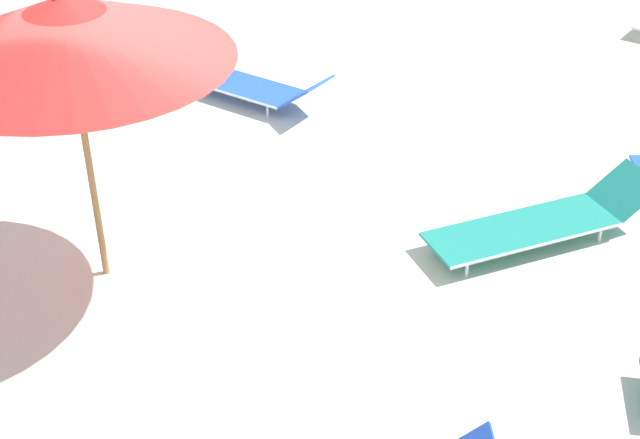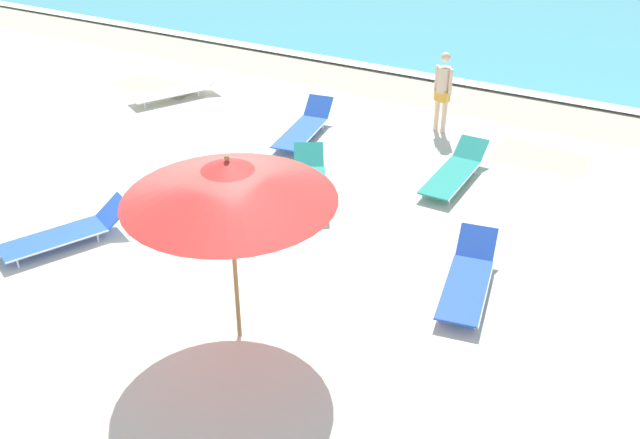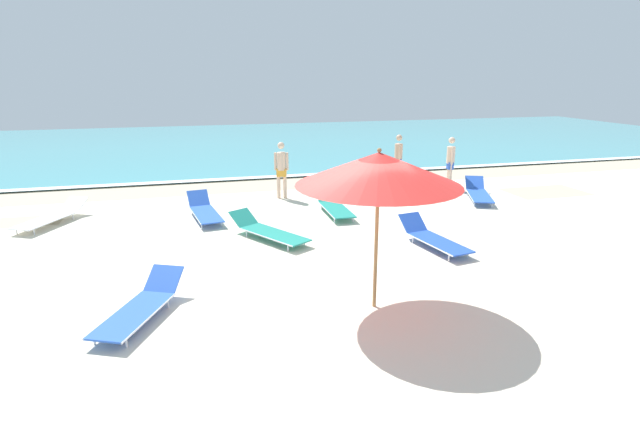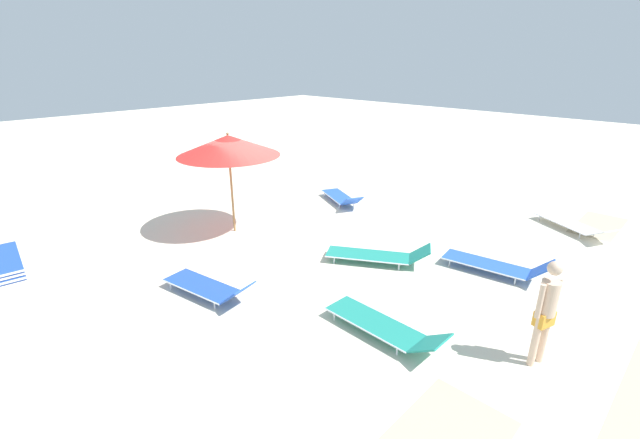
{
  "view_description": "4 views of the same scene",
  "coord_description": "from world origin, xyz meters",
  "px_view_note": "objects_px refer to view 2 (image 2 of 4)",
  "views": [
    {
      "loc": [
        7.05,
        2.19,
        4.9
      ],
      "look_at": [
        0.84,
        1.26,
        0.81
      ],
      "focal_mm": 50.0,
      "sensor_mm": 36.0,
      "label": 1
    },
    {
      "loc": [
        5.36,
        -6.84,
        6.26
      ],
      "look_at": [
        0.9,
        1.32,
        0.79
      ],
      "focal_mm": 40.0,
      "sensor_mm": 36.0,
      "label": 2
    },
    {
      "loc": [
        -2.11,
        -7.93,
        3.81
      ],
      "look_at": [
        0.31,
        1.04,
        1.06
      ],
      "focal_mm": 28.0,
      "sensor_mm": 36.0,
      "label": 3
    },
    {
      "loc": [
        6.98,
        8.47,
        4.52
      ],
      "look_at": [
        0.12,
        1.87,
        0.85
      ],
      "focal_mm": 24.0,
      "sensor_mm": 36.0,
      "label": 4
    }
  ],
  "objects_px": {
    "sun_lounger_mid_beach_solo": "(176,90)",
    "beachgoer_shoreline_child": "(443,88)",
    "sun_lounger_under_umbrella": "(66,232)",
    "sun_lounger_near_water_right": "(455,171)",
    "sun_lounger_beside_umbrella": "(304,127)",
    "beach_umbrella": "(229,181)",
    "sun_lounger_near_water_left": "(310,183)",
    "sun_lounger_mid_beach_pair_b": "(468,278)"
  },
  "relations": [
    {
      "from": "sun_lounger_beside_umbrella",
      "to": "sun_lounger_near_water_right",
      "type": "bearing_deg",
      "value": -15.19
    },
    {
      "from": "sun_lounger_near_water_left",
      "to": "sun_lounger_mid_beach_pair_b",
      "type": "height_order",
      "value": "sun_lounger_mid_beach_pair_b"
    },
    {
      "from": "sun_lounger_beside_umbrella",
      "to": "beachgoer_shoreline_child",
      "type": "bearing_deg",
      "value": 26.2
    },
    {
      "from": "sun_lounger_beside_umbrella",
      "to": "sun_lounger_mid_beach_solo",
      "type": "height_order",
      "value": "sun_lounger_beside_umbrella"
    },
    {
      "from": "sun_lounger_near_water_right",
      "to": "beachgoer_shoreline_child",
      "type": "relative_size",
      "value": 1.28
    },
    {
      "from": "sun_lounger_near_water_left",
      "to": "sun_lounger_mid_beach_solo",
      "type": "bearing_deg",
      "value": 121.85
    },
    {
      "from": "sun_lounger_near_water_left",
      "to": "beachgoer_shoreline_child",
      "type": "relative_size",
      "value": 1.32
    },
    {
      "from": "beach_umbrella",
      "to": "sun_lounger_near_water_left",
      "type": "relative_size",
      "value": 1.16
    },
    {
      "from": "beach_umbrella",
      "to": "sun_lounger_beside_umbrella",
      "type": "height_order",
      "value": "beach_umbrella"
    },
    {
      "from": "sun_lounger_near_water_right",
      "to": "sun_lounger_near_water_left",
      "type": "bearing_deg",
      "value": -139.99
    },
    {
      "from": "sun_lounger_near_water_right",
      "to": "beachgoer_shoreline_child",
      "type": "xyz_separation_m",
      "value": [
        -1.09,
        2.12,
        0.8
      ]
    },
    {
      "from": "beachgoer_shoreline_child",
      "to": "beach_umbrella",
      "type": "bearing_deg",
      "value": -70.86
    },
    {
      "from": "sun_lounger_near_water_left",
      "to": "beachgoer_shoreline_child",
      "type": "bearing_deg",
      "value": 43.53
    },
    {
      "from": "sun_lounger_mid_beach_solo",
      "to": "beachgoer_shoreline_child",
      "type": "height_order",
      "value": "beachgoer_shoreline_child"
    },
    {
      "from": "beach_umbrella",
      "to": "sun_lounger_beside_umbrella",
      "type": "distance_m",
      "value": 7.01
    },
    {
      "from": "sun_lounger_near_water_left",
      "to": "sun_lounger_near_water_right",
      "type": "xyz_separation_m",
      "value": [
        2.17,
        1.75,
        -0.0
      ]
    },
    {
      "from": "sun_lounger_mid_beach_solo",
      "to": "beachgoer_shoreline_child",
      "type": "relative_size",
      "value": 1.29
    },
    {
      "from": "sun_lounger_near_water_right",
      "to": "sun_lounger_mid_beach_solo",
      "type": "relative_size",
      "value": 0.99
    },
    {
      "from": "sun_lounger_mid_beach_pair_b",
      "to": "beachgoer_shoreline_child",
      "type": "relative_size",
      "value": 1.23
    },
    {
      "from": "sun_lounger_mid_beach_solo",
      "to": "sun_lounger_near_water_left",
      "type": "bearing_deg",
      "value": 0.61
    },
    {
      "from": "sun_lounger_beside_umbrella",
      "to": "sun_lounger_near_water_right",
      "type": "xyz_separation_m",
      "value": [
        3.54,
        -0.44,
        -0.01
      ]
    },
    {
      "from": "sun_lounger_under_umbrella",
      "to": "sun_lounger_near_water_left",
      "type": "xyz_separation_m",
      "value": [
        2.63,
        3.41,
        -0.0
      ]
    },
    {
      "from": "sun_lounger_beside_umbrella",
      "to": "sun_lounger_near_water_left",
      "type": "bearing_deg",
      "value": -65.98
    },
    {
      "from": "sun_lounger_near_water_left",
      "to": "beachgoer_shoreline_child",
      "type": "xyz_separation_m",
      "value": [
        1.08,
        3.87,
        0.79
      ]
    },
    {
      "from": "sun_lounger_near_water_right",
      "to": "beach_umbrella",
      "type": "bearing_deg",
      "value": -98.94
    },
    {
      "from": "sun_lounger_near_water_left",
      "to": "sun_lounger_mid_beach_pair_b",
      "type": "distance_m",
      "value": 3.84
    },
    {
      "from": "beach_umbrella",
      "to": "sun_lounger_near_water_right",
      "type": "distance_m",
      "value": 6.22
    },
    {
      "from": "sun_lounger_near_water_left",
      "to": "sun_lounger_mid_beach_solo",
      "type": "relative_size",
      "value": 1.03
    },
    {
      "from": "beach_umbrella",
      "to": "sun_lounger_mid_beach_pair_b",
      "type": "height_order",
      "value": "beach_umbrella"
    },
    {
      "from": "sun_lounger_mid_beach_pair_b",
      "to": "beach_umbrella",
      "type": "bearing_deg",
      "value": -143.59
    },
    {
      "from": "sun_lounger_under_umbrella",
      "to": "sun_lounger_mid_beach_pair_b",
      "type": "distance_m",
      "value": 6.44
    },
    {
      "from": "sun_lounger_near_water_right",
      "to": "sun_lounger_mid_beach_pair_b",
      "type": "height_order",
      "value": "sun_lounger_mid_beach_pair_b"
    },
    {
      "from": "sun_lounger_under_umbrella",
      "to": "sun_lounger_near_water_right",
      "type": "height_order",
      "value": "sun_lounger_under_umbrella"
    },
    {
      "from": "sun_lounger_beside_umbrella",
      "to": "sun_lounger_mid_beach_solo",
      "type": "bearing_deg",
      "value": 164.16
    },
    {
      "from": "sun_lounger_near_water_right",
      "to": "sun_lounger_beside_umbrella",
      "type": "bearing_deg",
      "value": 174.05
    },
    {
      "from": "beach_umbrella",
      "to": "sun_lounger_under_umbrella",
      "type": "distance_m",
      "value": 4.39
    },
    {
      "from": "sun_lounger_beside_umbrella",
      "to": "sun_lounger_under_umbrella",
      "type": "bearing_deg",
      "value": -110.8
    },
    {
      "from": "beach_umbrella",
      "to": "beachgoer_shoreline_child",
      "type": "distance_m",
      "value": 7.98
    },
    {
      "from": "beach_umbrella",
      "to": "sun_lounger_near_water_left",
      "type": "height_order",
      "value": "beach_umbrella"
    },
    {
      "from": "sun_lounger_under_umbrella",
      "to": "sun_lounger_beside_umbrella",
      "type": "height_order",
      "value": "sun_lounger_beside_umbrella"
    },
    {
      "from": "sun_lounger_mid_beach_solo",
      "to": "beachgoer_shoreline_child",
      "type": "xyz_separation_m",
      "value": [
        6.33,
        1.16,
        0.8
      ]
    },
    {
      "from": "sun_lounger_under_umbrella",
      "to": "sun_lounger_mid_beach_pair_b",
      "type": "bearing_deg",
      "value": 42.43
    }
  ]
}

